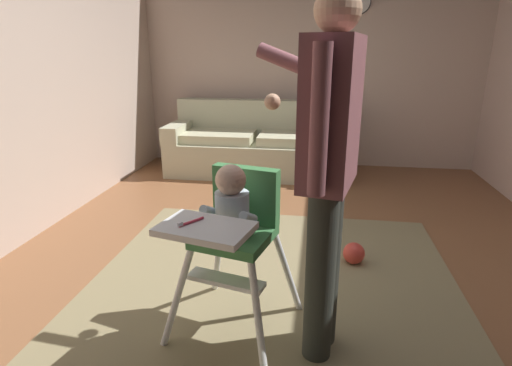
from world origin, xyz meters
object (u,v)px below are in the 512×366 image
object	(u,v)px
high_chair	(234,220)
couch	(259,146)
adult_standing	(327,166)
toy_ball	(354,253)
wall_clock	(359,2)

from	to	relation	value
high_chair	couch	bearing A→B (deg)	-160.31
couch	adult_standing	xyz separation A→B (m)	(0.76, -3.11, 0.63)
toy_ball	wall_clock	world-z (taller)	wall_clock
adult_standing	toy_ball	xyz separation A→B (m)	(0.24, 0.91, -0.88)
couch	wall_clock	distance (m)	2.06
high_chair	adult_standing	bearing A→B (deg)	91.77
adult_standing	high_chair	bearing A→B (deg)	0.30
high_chair	toy_ball	bearing A→B (deg)	153.40
couch	adult_standing	size ratio (longest dim) A/B	1.27
couch	wall_clock	size ratio (longest dim) A/B	7.77
couch	high_chair	distance (m)	3.04
couch	wall_clock	xyz separation A→B (m)	(1.12, 0.48, 1.66)
toy_ball	wall_clock	xyz separation A→B (m)	(0.12, 2.67, 1.91)
adult_standing	toy_ball	size ratio (longest dim) A/B	11.02
adult_standing	wall_clock	distance (m)	3.75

